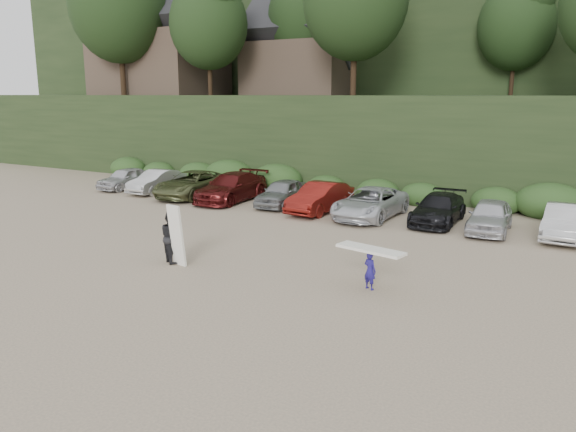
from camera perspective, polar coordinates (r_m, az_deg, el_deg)
The scene contains 5 objects.
ground at distance 19.65m, azimuth -0.76°, elevation -5.76°, with size 120.00×120.00×0.00m, color tan.
hillside_backdrop at distance 53.21m, azimuth 19.71°, elevation 17.15°, with size 90.00×41.50×28.00m.
parked_cars at distance 27.98m, azimuth 11.74°, elevation 1.04°, with size 39.59×5.99×1.61m.
child_surfer at distance 17.95m, azimuth 8.35°, elevation -4.58°, with size 2.34×1.08×1.36m.
adult_surfer at distance 20.99m, azimuth -11.69°, elevation -2.08°, with size 1.41×1.09×2.26m.
Camera 1 is at (9.40, -16.15, 6.09)m, focal length 35.00 mm.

